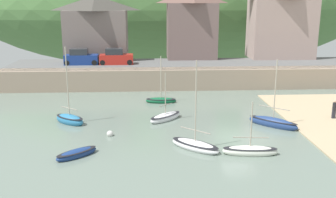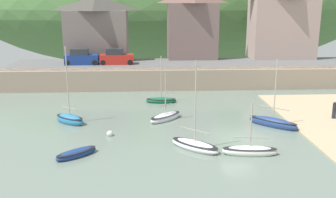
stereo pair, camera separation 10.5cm
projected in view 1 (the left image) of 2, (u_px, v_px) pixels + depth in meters
ground at (309, 197)px, 20.46m from camera, size 48.00×41.00×0.61m
quay_seawall at (206, 76)px, 46.27m from camera, size 48.00×9.40×2.40m
hillside_backdrop at (170, 8)px, 80.86m from camera, size 80.00×44.00×24.43m
waterfront_building_left at (96, 27)px, 51.71m from camera, size 8.34×5.73×8.32m
waterfront_building_centre at (192, 24)px, 52.26m from camera, size 6.86×4.38×9.12m
waterfront_building_right at (282, 21)px, 52.83m from camera, size 8.75×5.09×9.73m
church_with_spire at (265, 4)px, 56.07m from camera, size 3.00×3.00×13.97m
sailboat_nearest_shore at (273, 123)px, 32.28m from camera, size 3.82×3.59×5.82m
sailboat_tall_mast at (70, 119)px, 33.10m from camera, size 3.12×2.80×6.72m
motorboat_with_cabin at (195, 145)px, 27.41m from camera, size 3.75×3.53×6.46m
dinghy_open_wooden at (77, 154)px, 26.09m from camera, size 2.90×2.66×0.65m
sailboat_far_left at (165, 117)px, 33.98m from camera, size 3.31×3.23×4.36m
fishing_boat_green at (250, 151)px, 26.43m from camera, size 3.83×1.37×3.86m
rowboat_small_beached at (161, 100)px, 39.83m from camera, size 3.18×1.43×4.90m
parked_car_near_slipway at (81, 58)px, 48.13m from camera, size 4.14×1.82×1.95m
parked_car_by_wall at (116, 58)px, 48.35m from camera, size 4.15×1.82×1.95m
person_on_slipway at (334, 108)px, 34.00m from camera, size 0.34×0.34×1.62m
mooring_buoy at (110, 134)px, 30.08m from camera, size 0.50×0.50×0.50m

